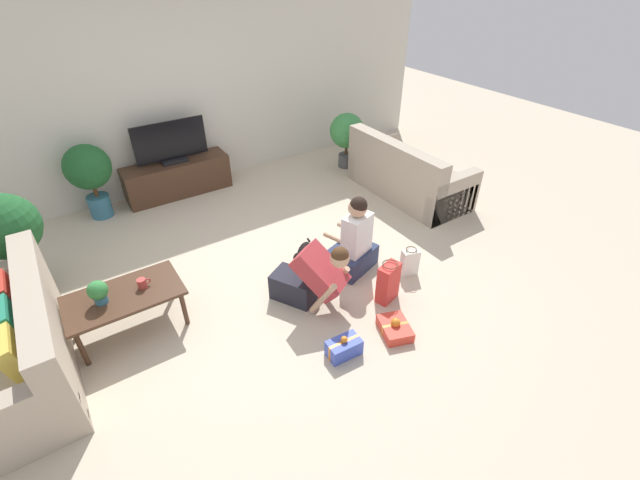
% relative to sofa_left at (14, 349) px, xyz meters
% --- Properties ---
extents(ground_plane, '(16.00, 16.00, 0.00)m').
position_rel_sofa_left_xyz_m(ground_plane, '(2.42, 0.08, -0.30)').
color(ground_plane, beige).
extents(wall_back, '(8.40, 0.06, 2.60)m').
position_rel_sofa_left_xyz_m(wall_back, '(2.42, 2.71, 1.00)').
color(wall_back, beige).
rests_on(wall_back, ground_plane).
extents(sofa_left, '(0.84, 1.79, 0.84)m').
position_rel_sofa_left_xyz_m(sofa_left, '(0.00, 0.00, 0.00)').
color(sofa_left, tan).
rests_on(sofa_left, ground_plane).
extents(sofa_right, '(0.84, 1.79, 0.84)m').
position_rel_sofa_left_xyz_m(sofa_right, '(4.85, 0.59, 0.00)').
color(sofa_right, tan).
rests_on(sofa_right, ground_plane).
extents(coffee_table, '(1.00, 0.56, 0.42)m').
position_rel_sofa_left_xyz_m(coffee_table, '(0.88, 0.03, 0.07)').
color(coffee_table, '#472D1E').
rests_on(coffee_table, ground_plane).
extents(tv_console, '(1.46, 0.42, 0.49)m').
position_rel_sofa_left_xyz_m(tv_console, '(2.14, 2.43, -0.05)').
color(tv_console, '#472D1E').
rests_on(tv_console, ground_plane).
extents(tv, '(0.99, 0.20, 0.58)m').
position_rel_sofa_left_xyz_m(tv, '(2.14, 2.43, 0.44)').
color(tv, black).
rests_on(tv, tv_console).
extents(potted_plant_back_left, '(0.57, 0.57, 0.99)m').
position_rel_sofa_left_xyz_m(potted_plant_back_left, '(1.06, 2.38, 0.35)').
color(potted_plant_back_left, '#336B84').
rests_on(potted_plant_back_left, ground_plane).
extents(potted_plant_corner_left, '(0.65, 0.65, 1.08)m').
position_rel_sofa_left_xyz_m(potted_plant_corner_left, '(0.15, 1.24, 0.43)').
color(potted_plant_corner_left, '#4C4C51').
rests_on(potted_plant_corner_left, ground_plane).
extents(potted_plant_corner_right, '(0.54, 0.54, 0.87)m').
position_rel_sofa_left_xyz_m(potted_plant_corner_right, '(4.70, 1.84, 0.26)').
color(potted_plant_corner_right, '#4C4C51').
rests_on(potted_plant_corner_right, ground_plane).
extents(person_kneeling, '(0.65, 0.83, 0.78)m').
position_rel_sofa_left_xyz_m(person_kneeling, '(2.47, -0.60, 0.03)').
color(person_kneeling, '#23232D').
rests_on(person_kneeling, ground_plane).
extents(person_sitting, '(0.62, 0.58, 0.91)m').
position_rel_sofa_left_xyz_m(person_sitting, '(3.16, -0.37, 0.03)').
color(person_sitting, '#283351').
rests_on(person_sitting, ground_plane).
extents(dog, '(0.37, 0.33, 0.31)m').
position_rel_sofa_left_xyz_m(dog, '(2.70, -0.08, -0.09)').
color(dog, black).
rests_on(dog, ground_plane).
extents(gift_box_a, '(0.35, 0.40, 0.17)m').
position_rel_sofa_left_xyz_m(gift_box_a, '(2.90, -1.37, -0.24)').
color(gift_box_a, red).
rests_on(gift_box_a, ground_plane).
extents(gift_box_b, '(0.31, 0.19, 0.21)m').
position_rel_sofa_left_xyz_m(gift_box_b, '(2.35, -1.32, -0.22)').
color(gift_box_b, '#3D51BC').
rests_on(gift_box_b, ground_plane).
extents(gift_bag_a, '(0.27, 0.19, 0.45)m').
position_rel_sofa_left_xyz_m(gift_bag_a, '(3.14, -0.98, -0.09)').
color(gift_bag_a, red).
rests_on(gift_bag_a, ground_plane).
extents(gift_bag_b, '(0.21, 0.15, 0.33)m').
position_rel_sofa_left_xyz_m(gift_bag_b, '(3.61, -0.80, -0.15)').
color(gift_bag_b, white).
rests_on(gift_bag_b, ground_plane).
extents(mug, '(0.12, 0.08, 0.09)m').
position_rel_sofa_left_xyz_m(mug, '(1.06, 0.04, 0.16)').
color(mug, '#B23D38').
rests_on(mug, coffee_table).
extents(tabletop_plant, '(0.17, 0.17, 0.22)m').
position_rel_sofa_left_xyz_m(tabletop_plant, '(0.71, 0.03, 0.24)').
color(tabletop_plant, '#336B84').
rests_on(tabletop_plant, coffee_table).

